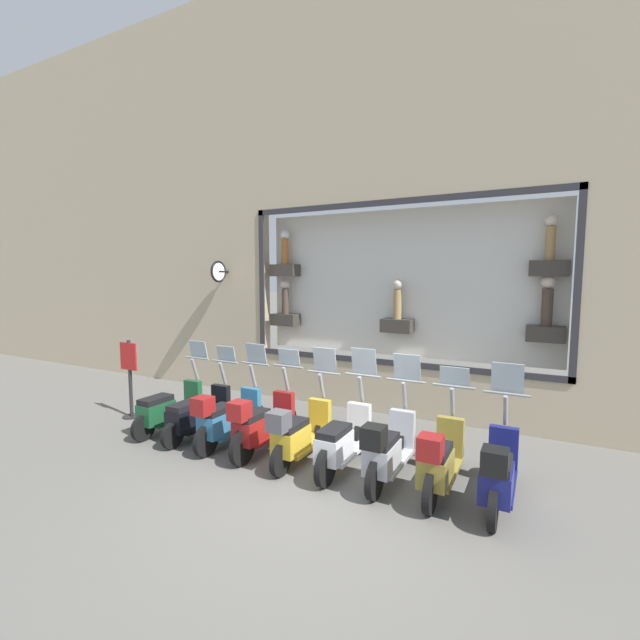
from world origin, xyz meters
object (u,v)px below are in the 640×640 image
(scooter_navy_0, at_px, (498,472))
(scooter_olive_1, at_px, (440,460))
(scooter_black_7, at_px, (197,415))
(scooter_white_3, at_px, (342,441))
(scooter_yellow_4, at_px, (298,433))
(scooter_green_8, at_px, (168,409))
(scooter_teal_6, at_px, (226,418))
(scooter_red_5, at_px, (261,424))
(shop_sign_post, at_px, (130,376))
(scooter_silver_2, at_px, (387,450))

(scooter_navy_0, relative_size, scooter_olive_1, 1.00)
(scooter_olive_1, height_order, scooter_black_7, scooter_olive_1)
(scooter_olive_1, height_order, scooter_white_3, scooter_white_3)
(scooter_white_3, distance_m, scooter_black_7, 2.84)
(scooter_yellow_4, height_order, scooter_green_8, scooter_yellow_4)
(scooter_green_8, bearing_deg, scooter_teal_6, -92.26)
(scooter_red_5, xyz_separation_m, shop_sign_post, (0.25, 3.40, 0.36))
(scooter_white_3, relative_size, scooter_teal_6, 1.00)
(scooter_white_3, relative_size, scooter_yellow_4, 1.01)
(scooter_black_7, xyz_separation_m, scooter_green_8, (0.00, 0.71, 0.01))
(scooter_black_7, height_order, shop_sign_post, shop_sign_post)
(scooter_silver_2, bearing_deg, scooter_black_7, 89.19)
(scooter_red_5, bearing_deg, scooter_navy_0, -90.14)
(scooter_black_7, bearing_deg, scooter_olive_1, -90.72)
(scooter_navy_0, bearing_deg, scooter_white_3, 88.15)
(scooter_yellow_4, height_order, shop_sign_post, scooter_yellow_4)
(scooter_navy_0, bearing_deg, scooter_red_5, 89.86)
(scooter_teal_6, distance_m, shop_sign_post, 2.73)
(scooter_yellow_4, height_order, scooter_red_5, scooter_yellow_4)
(scooter_navy_0, distance_m, scooter_yellow_4, 2.84)
(scooter_yellow_4, bearing_deg, scooter_olive_1, -89.90)
(scooter_yellow_4, xyz_separation_m, scooter_black_7, (0.06, 2.13, -0.05))
(scooter_yellow_4, distance_m, scooter_black_7, 2.13)
(scooter_white_3, bearing_deg, scooter_red_5, 92.41)
(scooter_navy_0, height_order, shop_sign_post, scooter_navy_0)
(scooter_silver_2, bearing_deg, shop_sign_post, 87.38)
(scooter_red_5, bearing_deg, scooter_teal_6, 90.47)
(scooter_olive_1, bearing_deg, scooter_white_3, 87.33)
(scooter_navy_0, xyz_separation_m, scooter_white_3, (0.07, 2.13, -0.02))
(scooter_white_3, bearing_deg, scooter_teal_6, 91.77)
(scooter_green_8, bearing_deg, scooter_yellow_4, -91.22)
(scooter_green_8, distance_m, shop_sign_post, 1.35)
(scooter_teal_6, height_order, shop_sign_post, scooter_teal_6)
(scooter_white_3, height_order, scooter_red_5, scooter_white_3)
(scooter_teal_6, bearing_deg, scooter_yellow_4, -90.17)
(scooter_olive_1, height_order, scooter_silver_2, scooter_silver_2)
(scooter_olive_1, distance_m, scooter_green_8, 4.97)
(scooter_green_8, xyz_separation_m, shop_sign_post, (0.20, 1.27, 0.43))
(scooter_olive_1, relative_size, scooter_red_5, 1.00)
(scooter_silver_2, xyz_separation_m, shop_sign_post, (0.25, 5.53, 0.37))
(scooter_teal_6, xyz_separation_m, scooter_black_7, (0.05, 0.71, -0.06))
(scooter_navy_0, relative_size, scooter_teal_6, 1.00)
(shop_sign_post, bearing_deg, scooter_silver_2, -92.62)
(scooter_black_7, distance_m, shop_sign_post, 2.04)
(scooter_white_3, distance_m, scooter_yellow_4, 0.71)
(scooter_red_5, distance_m, scooter_green_8, 2.13)
(scooter_silver_2, xyz_separation_m, scooter_yellow_4, (-0.01, 1.42, -0.01))
(scooter_teal_6, bearing_deg, scooter_silver_2, -89.93)
(scooter_olive_1, distance_m, scooter_red_5, 2.84)
(shop_sign_post, bearing_deg, scooter_teal_6, -95.44)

